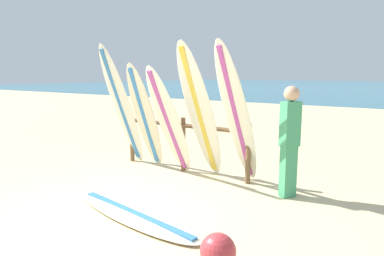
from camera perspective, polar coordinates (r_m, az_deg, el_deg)
name	(u,v)px	position (r m, az deg, el deg)	size (l,w,h in m)	color
ground_plane	(104,217)	(4.78, -14.63, -14.29)	(120.00, 120.00, 0.00)	#D3BC8C
surfboard_rack	(183,137)	(6.53, -1.49, -1.46)	(2.84, 0.09, 1.05)	brown
surfboard_leaning_far_left	(122,106)	(7.02, -11.68, 3.60)	(0.69, 1.03, 2.45)	silver
surfboard_leaning_left	(145,117)	(6.63, -7.88, 1.80)	(0.54, 0.94, 2.08)	beige
surfboard_leaning_center_left	(169,122)	(6.13, -3.87, 1.01)	(0.68, 1.06, 2.03)	silver
surfboard_leaning_center	(200,113)	(5.88, 1.36, 2.61)	(0.66, 1.13, 2.42)	silver
surfboard_leaning_center_right	(237,115)	(5.58, 7.56, 2.11)	(0.58, 1.21, 2.40)	silver
surfboard_lying_on_sand	(134,215)	(4.68, -9.66, -14.17)	(2.40, 0.87, 0.08)	beige
beachgoer_standing	(290,137)	(5.30, 16.08, -1.46)	(0.29, 0.32, 1.70)	#3F9966
beach_ball	(218,251)	(3.49, 4.39, -19.97)	(0.36, 0.36, 0.36)	#B73338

